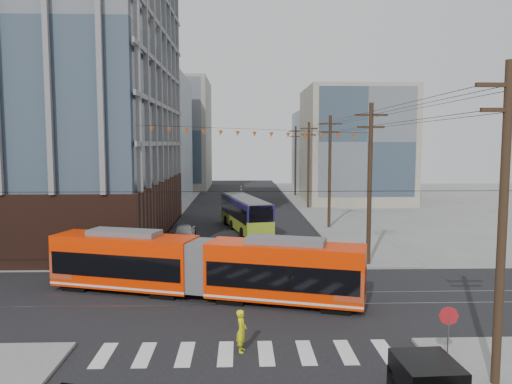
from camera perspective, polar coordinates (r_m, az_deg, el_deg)
The scene contains 15 objects.
ground at distance 23.59m, azimuth -1.26°, elevation -15.07°, with size 160.00×160.00×0.00m, color slate.
bg_bldg_nw_near at distance 75.96m, azimuth -14.69°, elevation 5.91°, with size 18.00×16.00×18.00m, color #8C99A5.
bg_bldg_ne_near at distance 71.93m, azimuth 11.23°, elevation 5.21°, with size 14.00×14.00×16.00m, color gray.
bg_bldg_nw_far at distance 95.10m, azimuth -10.25°, elevation 6.50°, with size 16.00×18.00×20.00m, color gray.
bg_bldg_ne_far at distance 91.91m, azimuth 9.62°, elevation 4.67°, with size 16.00×16.00×14.00m, color #8C99A5.
utility_pole_near at distance 18.50m, azimuth 26.33°, elevation -3.77°, with size 0.30×0.30×11.00m, color black.
utility_pole_far at distance 78.61m, azimuth 4.53°, elevation 3.50°, with size 0.30×0.30×11.00m, color black.
streetcar at distance 27.40m, azimuth -6.24°, elevation -8.49°, with size 17.36×2.44×3.35m, color #EC2900, non-canonical shape.
city_bus at distance 47.93m, azimuth -1.25°, elevation -2.47°, with size 2.47×11.39×3.23m, color #1A154C, non-canonical shape.
parked_car_silver at distance 34.99m, azimuth -10.02°, elevation -6.95°, with size 1.65×4.74×1.56m, color #94969C.
parked_car_white at distance 43.31m, azimuth -8.24°, elevation -4.65°, with size 1.88×4.63×1.34m, color silver.
parked_car_grey at distance 44.69m, azimuth -8.37°, elevation -4.38°, with size 2.12×4.60×1.28m, color #51585F.
pedestrian at distance 20.68m, azimuth -1.67°, elevation -15.57°, with size 0.63×0.41×1.72m, color yellow.
stop_sign at distance 20.12m, azimuth 21.07°, elevation -15.68°, with size 0.70×0.70×2.30m, color #A8171E, non-canonical shape.
jersey_barrier at distance 37.99m, azimuth 11.22°, elevation -6.62°, with size 0.81×3.62×0.72m, color gray.
Camera 1 is at (-0.21, -22.08, 8.32)m, focal length 35.00 mm.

